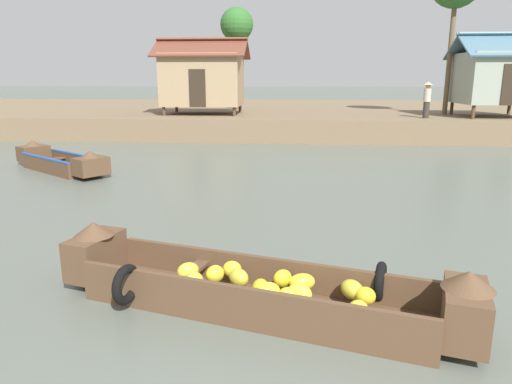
{
  "coord_description": "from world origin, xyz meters",
  "views": [
    {
      "loc": [
        0.18,
        -1.18,
        2.9
      ],
      "look_at": [
        -0.49,
        7.44,
        0.78
      ],
      "focal_mm": 32.84,
      "sensor_mm": 36.0,
      "label": 1
    }
  ],
  "objects_px": {
    "stilt_house_left": "(203,78)",
    "palm_tree_mid": "(237,26)",
    "banana_boat": "(258,288)",
    "vendor_person": "(427,98)",
    "stilt_house_mid_left": "(496,77)",
    "cargo_boat_upstream": "(60,161)"
  },
  "relations": [
    {
      "from": "palm_tree_mid",
      "to": "vendor_person",
      "type": "height_order",
      "value": "palm_tree_mid"
    },
    {
      "from": "stilt_house_mid_left",
      "to": "palm_tree_mid",
      "type": "relative_size",
      "value": 0.69
    },
    {
      "from": "cargo_boat_upstream",
      "to": "stilt_house_mid_left",
      "type": "height_order",
      "value": "stilt_house_mid_left"
    },
    {
      "from": "stilt_house_mid_left",
      "to": "cargo_boat_upstream",
      "type": "bearing_deg",
      "value": -150.75
    },
    {
      "from": "stilt_house_left",
      "to": "stilt_house_mid_left",
      "type": "distance_m",
      "value": 14.26
    },
    {
      "from": "stilt_house_mid_left",
      "to": "palm_tree_mid",
      "type": "distance_m",
      "value": 14.0
    },
    {
      "from": "banana_boat",
      "to": "palm_tree_mid",
      "type": "bearing_deg",
      "value": 97.23
    },
    {
      "from": "stilt_house_left",
      "to": "cargo_boat_upstream",
      "type": "bearing_deg",
      "value": -105.11
    },
    {
      "from": "vendor_person",
      "to": "stilt_house_mid_left",
      "type": "bearing_deg",
      "value": 17.35
    },
    {
      "from": "palm_tree_mid",
      "to": "stilt_house_mid_left",
      "type": "bearing_deg",
      "value": -19.37
    },
    {
      "from": "cargo_boat_upstream",
      "to": "palm_tree_mid",
      "type": "distance_m",
      "value": 15.63
    },
    {
      "from": "vendor_person",
      "to": "stilt_house_left",
      "type": "bearing_deg",
      "value": 170.93
    },
    {
      "from": "stilt_house_left",
      "to": "vendor_person",
      "type": "xyz_separation_m",
      "value": [
        10.83,
        -1.73,
        -0.87
      ]
    },
    {
      "from": "palm_tree_mid",
      "to": "vendor_person",
      "type": "bearing_deg",
      "value": -30.55
    },
    {
      "from": "banana_boat",
      "to": "stilt_house_mid_left",
      "type": "bearing_deg",
      "value": 61.21
    },
    {
      "from": "banana_boat",
      "to": "stilt_house_mid_left",
      "type": "height_order",
      "value": "stilt_house_mid_left"
    },
    {
      "from": "stilt_house_mid_left",
      "to": "vendor_person",
      "type": "relative_size",
      "value": 2.38
    },
    {
      "from": "banana_boat",
      "to": "stilt_house_left",
      "type": "xyz_separation_m",
      "value": [
        -4.21,
        18.92,
        2.56
      ]
    },
    {
      "from": "cargo_boat_upstream",
      "to": "stilt_house_mid_left",
      "type": "xyz_separation_m",
      "value": [
        17.0,
        9.52,
        2.64
      ]
    },
    {
      "from": "stilt_house_left",
      "to": "palm_tree_mid",
      "type": "xyz_separation_m",
      "value": [
        1.32,
        3.88,
        2.93
      ]
    },
    {
      "from": "cargo_boat_upstream",
      "to": "stilt_house_left",
      "type": "distance_m",
      "value": 10.85
    },
    {
      "from": "cargo_boat_upstream",
      "to": "banana_boat",
      "type": "bearing_deg",
      "value": -51.49
    }
  ]
}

